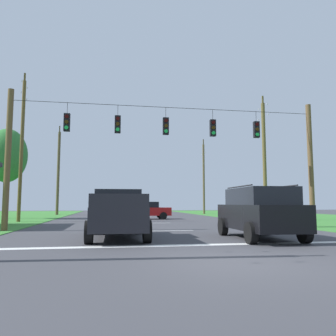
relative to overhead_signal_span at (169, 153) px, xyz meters
The scene contains 17 objects.
ground_plane 11.17m from the overhead_signal_span, 91.07° to the right, with size 120.00×120.00×0.00m, color #3D3D42.
stop_bar_stripe 8.14m from the overhead_signal_span, 91.58° to the right, with size 14.51×0.45×0.01m, color white.
lane_dash_0 4.24m from the overhead_signal_span, 100.71° to the right, with size 0.15×2.50×0.01m, color white.
lane_dash_1 7.09m from the overhead_signal_span, 91.92° to the left, with size 0.15×2.50×0.01m, color white.
lane_dash_2 12.67m from the overhead_signal_span, 90.93° to the left, with size 0.15×2.50×0.01m, color white.
lane_dash_3 17.65m from the overhead_signal_span, 90.65° to the left, with size 0.15×2.50×0.01m, color white.
lane_dash_4 30.28m from the overhead_signal_span, 90.37° to the left, with size 0.15×2.50×0.01m, color white.
overhead_signal_span is the anchor object (origin of this frame).
pickup_truck 6.00m from the overhead_signal_span, 124.00° to the right, with size 2.32×5.42×1.95m.
suv_black 6.87m from the overhead_signal_span, 64.94° to the right, with size 2.34×4.86×2.05m.
distant_car_crossing_white 13.64m from the overhead_signal_span, 51.54° to the left, with size 2.23×4.40×1.52m.
distant_car_oncoming 12.24m from the overhead_signal_span, 90.37° to the left, with size 4.31×2.04×1.52m.
utility_pole_mid_right 12.13m from the overhead_signal_span, 39.86° to the left, with size 0.30×1.97×10.35m.
utility_pole_far_right 26.33m from the overhead_signal_span, 70.31° to the left, with size 0.27×1.85×9.85m.
utility_pole_mid_left 13.23m from the overhead_signal_span, 138.75° to the left, with size 0.26×1.83×11.43m.
utility_pole_far_left 25.77m from the overhead_signal_span, 111.42° to the left, with size 0.33×1.92×10.77m.
tree_roadside_right 19.03m from the overhead_signal_span, 131.21° to the left, with size 3.54×3.54×8.15m.
Camera 1 is at (-2.97, -7.84, 1.39)m, focal length 36.31 mm.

